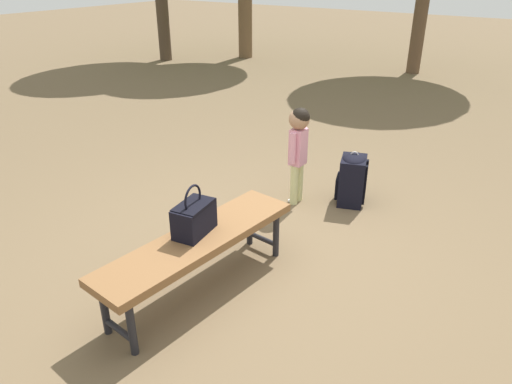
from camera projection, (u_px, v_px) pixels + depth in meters
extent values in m
plane|color=brown|center=(252.00, 253.00, 3.89)|extent=(40.00, 40.00, 0.00)
cube|color=brown|center=(199.00, 240.00, 3.28)|extent=(1.63, 0.55, 0.06)
cylinder|color=black|center=(249.00, 223.00, 3.94)|extent=(0.05, 0.05, 0.39)
cylinder|color=black|center=(276.00, 235.00, 3.78)|extent=(0.05, 0.05, 0.39)
cylinder|color=black|center=(104.00, 308.00, 2.98)|extent=(0.05, 0.05, 0.39)
cylinder|color=black|center=(132.00, 328.00, 2.82)|extent=(0.05, 0.05, 0.39)
cylinder|color=black|center=(262.00, 239.00, 3.90)|extent=(0.07, 0.28, 0.04)
cylinder|color=black|center=(120.00, 330.00, 2.94)|extent=(0.07, 0.28, 0.04)
cube|color=black|center=(194.00, 219.00, 3.26)|extent=(0.34, 0.23, 0.22)
cube|color=black|center=(193.00, 206.00, 3.22)|extent=(0.31, 0.23, 0.02)
torus|color=black|center=(193.00, 198.00, 3.19)|extent=(0.20, 0.05, 0.20)
cylinder|color=#CCCC8C|center=(294.00, 185.00, 4.59)|extent=(0.08, 0.08, 0.41)
cylinder|color=#CCCC8C|center=(299.00, 181.00, 4.67)|extent=(0.08, 0.08, 0.41)
ellipsoid|color=white|center=(292.00, 201.00, 4.69)|extent=(0.05, 0.09, 0.04)
ellipsoid|color=white|center=(297.00, 198.00, 4.76)|extent=(0.05, 0.09, 0.04)
cube|color=pink|center=(298.00, 147.00, 4.46)|extent=(0.15, 0.13, 0.35)
cylinder|color=pink|center=(293.00, 148.00, 4.38)|extent=(0.06, 0.06, 0.30)
cylinder|color=pink|center=(303.00, 142.00, 4.53)|extent=(0.06, 0.06, 0.30)
sphere|color=#A57A5B|center=(299.00, 119.00, 4.34)|extent=(0.19, 0.19, 0.19)
sphere|color=black|center=(300.00, 117.00, 4.33)|extent=(0.18, 0.18, 0.18)
cube|color=black|center=(352.00, 181.00, 4.61)|extent=(0.38, 0.33, 0.47)
ellipsoid|color=black|center=(354.00, 159.00, 4.51)|extent=(0.36, 0.31, 0.11)
cube|color=black|center=(338.00, 186.00, 4.67)|extent=(0.22, 0.10, 0.21)
cube|color=black|center=(365.00, 185.00, 4.51)|extent=(0.06, 0.04, 0.40)
cube|color=black|center=(366.00, 179.00, 4.64)|extent=(0.06, 0.04, 0.40)
torus|color=#B2B2B7|center=(355.00, 155.00, 4.49)|extent=(0.04, 0.08, 0.08)
cylinder|color=brown|center=(422.00, 5.00, 9.51)|extent=(0.27, 0.27, 2.71)
cylinder|color=#473828|center=(162.00, 5.00, 10.86)|extent=(0.28, 0.28, 2.48)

